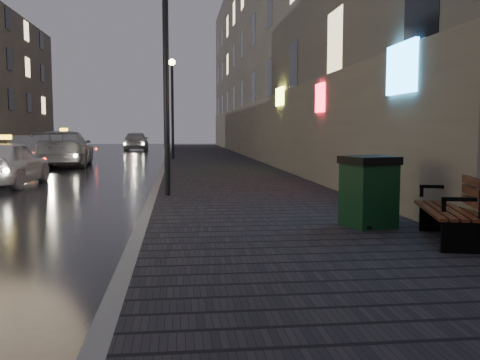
{
  "coord_description": "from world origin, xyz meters",
  "views": [
    {
      "loc": [
        2.1,
        -6.79,
        1.7
      ],
      "look_at": [
        3.15,
        2.2,
        0.85
      ],
      "focal_mm": 40.0,
      "sensor_mm": 36.0,
      "label": 1
    }
  ],
  "objects_px": {
    "taxi_near": "(6,163)",
    "car_far": "(136,141)",
    "car_left_mid": "(28,151)",
    "taxi_far": "(60,145)",
    "bench": "(454,208)",
    "taxi_mid": "(64,149)",
    "lamp_near": "(166,53)",
    "lamp_far": "(172,96)",
    "trash_bin": "(369,191)"
  },
  "relations": [
    {
      "from": "taxi_near",
      "to": "car_far",
      "type": "height_order",
      "value": "car_far"
    },
    {
      "from": "lamp_near",
      "to": "car_left_mid",
      "type": "xyz_separation_m",
      "value": [
        -6.68,
        13.08,
        -2.76
      ]
    },
    {
      "from": "taxi_near",
      "to": "car_far",
      "type": "relative_size",
      "value": 0.89
    },
    {
      "from": "lamp_near",
      "to": "taxi_far",
      "type": "height_order",
      "value": "lamp_near"
    },
    {
      "from": "taxi_mid",
      "to": "lamp_near",
      "type": "bearing_deg",
      "value": 106.58
    },
    {
      "from": "lamp_near",
      "to": "car_far",
      "type": "xyz_separation_m",
      "value": [
        -3.11,
        31.56,
        -2.69
      ]
    },
    {
      "from": "taxi_near",
      "to": "car_left_mid",
      "type": "xyz_separation_m",
      "value": [
        -1.77,
        9.06,
        0.02
      ]
    },
    {
      "from": "lamp_far",
      "to": "lamp_near",
      "type": "bearing_deg",
      "value": -90.0
    },
    {
      "from": "bench",
      "to": "lamp_far",
      "type": "bearing_deg",
      "value": 115.82
    },
    {
      "from": "taxi_near",
      "to": "taxi_far",
      "type": "bearing_deg",
      "value": -79.93
    },
    {
      "from": "car_left_mid",
      "to": "taxi_mid",
      "type": "xyz_separation_m",
      "value": [
        1.63,
        0.08,
        0.1
      ]
    },
    {
      "from": "taxi_near",
      "to": "taxi_mid",
      "type": "height_order",
      "value": "taxi_mid"
    },
    {
      "from": "lamp_near",
      "to": "bench",
      "type": "distance_m",
      "value": 7.66
    },
    {
      "from": "taxi_mid",
      "to": "car_far",
      "type": "relative_size",
      "value": 1.22
    },
    {
      "from": "trash_bin",
      "to": "taxi_far",
      "type": "height_order",
      "value": "taxi_far"
    },
    {
      "from": "bench",
      "to": "car_far",
      "type": "relative_size",
      "value": 0.41
    },
    {
      "from": "bench",
      "to": "taxi_far",
      "type": "height_order",
      "value": "taxi_far"
    },
    {
      "from": "lamp_far",
      "to": "car_left_mid",
      "type": "height_order",
      "value": "lamp_far"
    },
    {
      "from": "car_left_mid",
      "to": "taxi_far",
      "type": "distance_m",
      "value": 10.64
    },
    {
      "from": "car_left_mid",
      "to": "taxi_far",
      "type": "xyz_separation_m",
      "value": [
        -0.8,
        10.61,
        -0.01
      ]
    },
    {
      "from": "bench",
      "to": "car_left_mid",
      "type": "xyz_separation_m",
      "value": [
        -10.74,
        18.9,
        0.11
      ]
    },
    {
      "from": "taxi_mid",
      "to": "taxi_far",
      "type": "height_order",
      "value": "taxi_mid"
    },
    {
      "from": "bench",
      "to": "taxi_mid",
      "type": "xyz_separation_m",
      "value": [
        -9.12,
        18.98,
        0.21
      ]
    },
    {
      "from": "trash_bin",
      "to": "car_far",
      "type": "relative_size",
      "value": 0.24
    },
    {
      "from": "car_far",
      "to": "lamp_far",
      "type": "bearing_deg",
      "value": 100.15
    },
    {
      "from": "lamp_near",
      "to": "taxi_mid",
      "type": "distance_m",
      "value": 14.34
    },
    {
      "from": "lamp_near",
      "to": "taxi_far",
      "type": "bearing_deg",
      "value": 107.52
    },
    {
      "from": "taxi_far",
      "to": "taxi_near",
      "type": "bearing_deg",
      "value": -80.88
    },
    {
      "from": "bench",
      "to": "car_far",
      "type": "xyz_separation_m",
      "value": [
        -7.18,
        37.38,
        0.18
      ]
    },
    {
      "from": "lamp_near",
      "to": "lamp_far",
      "type": "distance_m",
      "value": 16.0
    },
    {
      "from": "trash_bin",
      "to": "car_far",
      "type": "distance_m",
      "value": 36.7
    },
    {
      "from": "car_left_mid",
      "to": "trash_bin",
      "type": "bearing_deg",
      "value": -67.79
    },
    {
      "from": "lamp_near",
      "to": "car_far",
      "type": "distance_m",
      "value": 31.83
    },
    {
      "from": "bench",
      "to": "trash_bin",
      "type": "bearing_deg",
      "value": 137.25
    },
    {
      "from": "taxi_near",
      "to": "lamp_near",
      "type": "bearing_deg",
      "value": 143.24
    },
    {
      "from": "taxi_near",
      "to": "car_left_mid",
      "type": "height_order",
      "value": "car_left_mid"
    },
    {
      "from": "lamp_far",
      "to": "taxi_near",
      "type": "distance_m",
      "value": 13.24
    },
    {
      "from": "trash_bin",
      "to": "car_left_mid",
      "type": "relative_size",
      "value": 0.26
    },
    {
      "from": "car_far",
      "to": "taxi_near",
      "type": "bearing_deg",
      "value": 85.12
    },
    {
      "from": "bench",
      "to": "taxi_mid",
      "type": "height_order",
      "value": "taxi_mid"
    },
    {
      "from": "bench",
      "to": "taxi_far",
      "type": "xyz_separation_m",
      "value": [
        -11.55,
        29.51,
        0.1
      ]
    },
    {
      "from": "lamp_near",
      "to": "taxi_mid",
      "type": "relative_size",
      "value": 0.93
    },
    {
      "from": "trash_bin",
      "to": "car_left_mid",
      "type": "height_order",
      "value": "car_left_mid"
    },
    {
      "from": "lamp_near",
      "to": "taxi_mid",
      "type": "xyz_separation_m",
      "value": [
        -5.05,
        13.16,
        -2.67
      ]
    },
    {
      "from": "bench",
      "to": "taxi_near",
      "type": "relative_size",
      "value": 0.46
    },
    {
      "from": "taxi_mid",
      "to": "taxi_far",
      "type": "xyz_separation_m",
      "value": [
        -2.43,
        10.53,
        -0.11
      ]
    },
    {
      "from": "trash_bin",
      "to": "taxi_near",
      "type": "relative_size",
      "value": 0.27
    },
    {
      "from": "lamp_near",
      "to": "lamp_far",
      "type": "relative_size",
      "value": 1.0
    },
    {
      "from": "lamp_near",
      "to": "trash_bin",
      "type": "relative_size",
      "value": 4.66
    },
    {
      "from": "lamp_far",
      "to": "taxi_mid",
      "type": "height_order",
      "value": "lamp_far"
    }
  ]
}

